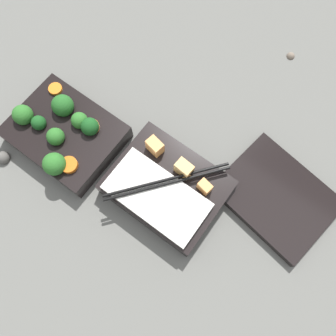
# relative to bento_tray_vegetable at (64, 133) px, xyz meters

# --- Properties ---
(ground_plane) EXTENTS (3.00, 3.00, 0.00)m
(ground_plane) POSITION_rel_bento_tray_vegetable_xyz_m (0.11, 0.00, -0.03)
(ground_plane) COLOR slate
(bento_tray_vegetable) EXTENTS (0.20, 0.15, 0.07)m
(bento_tray_vegetable) POSITION_rel_bento_tray_vegetable_xyz_m (0.00, 0.00, 0.00)
(bento_tray_vegetable) COLOR black
(bento_tray_vegetable) RESTS_ON ground_plane
(bento_tray_rice) EXTENTS (0.20, 0.18, 0.07)m
(bento_tray_rice) POSITION_rel_bento_tray_vegetable_xyz_m (0.21, 0.03, -0.00)
(bento_tray_rice) COLOR black
(bento_tray_rice) RESTS_ON ground_plane
(bento_lid) EXTENTS (0.21, 0.18, 0.02)m
(bento_lid) POSITION_rel_bento_tray_vegetable_xyz_m (0.38, 0.14, -0.02)
(bento_lid) COLOR black
(bento_lid) RESTS_ON ground_plane
(pebble_0) EXTENTS (0.02, 0.02, 0.02)m
(pebble_0) POSITION_rel_bento_tray_vegetable_xyz_m (0.25, 0.42, -0.02)
(pebble_0) COLOR #7A6B5B
(pebble_0) RESTS_ON ground_plane
(pebble_1) EXTENTS (0.02, 0.02, 0.02)m
(pebble_1) POSITION_rel_bento_tray_vegetable_xyz_m (-0.07, -0.10, -0.02)
(pebble_1) COLOR #595651
(pebble_1) RESTS_ON ground_plane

